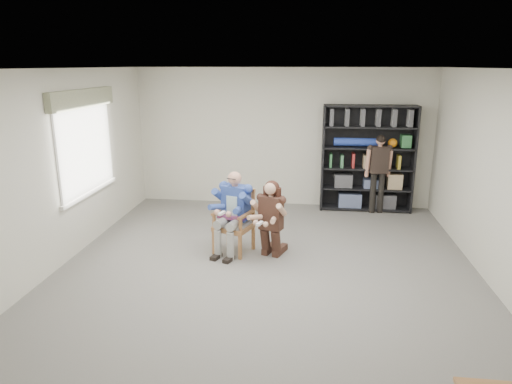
% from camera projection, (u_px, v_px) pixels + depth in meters
% --- Properties ---
extents(room_shell, '(6.00, 7.00, 2.80)m').
position_uv_depth(room_shell, '(266.00, 179.00, 5.97)').
color(room_shell, beige).
rests_on(room_shell, ground).
extents(floor, '(6.00, 7.00, 0.01)m').
position_uv_depth(floor, '(265.00, 276.00, 6.35)').
color(floor, slate).
rests_on(floor, ground).
extents(window_left, '(0.16, 2.00, 1.75)m').
position_uv_depth(window_left, '(87.00, 144.00, 7.21)').
color(window_left, silver).
rests_on(window_left, room_shell).
extents(armchair, '(0.74, 0.72, 1.00)m').
position_uv_depth(armchair, '(234.00, 222.00, 7.06)').
color(armchair, '#A2693F').
rests_on(armchair, floor).
extents(seated_man, '(0.79, 0.92, 1.30)m').
position_uv_depth(seated_man, '(233.00, 212.00, 7.02)').
color(seated_man, '#293E96').
rests_on(seated_man, floor).
extents(kneeling_woman, '(0.74, 0.92, 1.19)m').
position_uv_depth(kneeling_woman, '(270.00, 220.00, 6.86)').
color(kneeling_woman, '#342418').
rests_on(kneeling_woman, floor).
extents(bookshelf, '(1.80, 0.38, 2.10)m').
position_uv_depth(bookshelf, '(367.00, 159.00, 9.01)').
color(bookshelf, black).
rests_on(bookshelf, floor).
extents(standing_man, '(0.52, 0.34, 1.56)m').
position_uv_depth(standing_man, '(378.00, 174.00, 8.90)').
color(standing_man, black).
rests_on(standing_man, floor).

